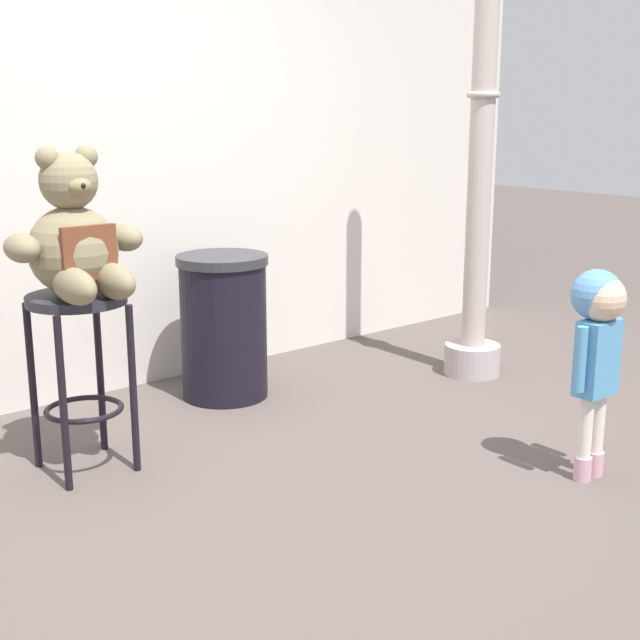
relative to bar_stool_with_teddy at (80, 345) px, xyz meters
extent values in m
plane|color=#594D49|center=(0.59, -0.84, -0.56)|extent=(24.00, 24.00, 0.00)
cube|color=silver|center=(0.59, 1.06, 1.33)|extent=(6.48, 0.30, 3.78)
cylinder|color=#24242D|center=(0.00, 0.00, 0.20)|extent=(0.42, 0.42, 0.04)
cylinder|color=black|center=(-0.16, -0.16, -0.19)|extent=(0.03, 0.03, 0.74)
cylinder|color=black|center=(0.16, -0.16, -0.19)|extent=(0.03, 0.03, 0.74)
cylinder|color=black|center=(-0.16, 0.16, -0.19)|extent=(0.03, 0.03, 0.74)
cylinder|color=black|center=(0.16, 0.16, -0.19)|extent=(0.03, 0.03, 0.74)
torus|color=black|center=(0.00, 0.00, -0.29)|extent=(0.34, 0.34, 0.02)
sphere|color=#807355|center=(0.00, 0.00, 0.40)|extent=(0.37, 0.37, 0.37)
cube|color=brown|center=(0.00, -0.15, 0.41)|extent=(0.23, 0.03, 0.22)
sphere|color=#807355|center=(0.00, 0.00, 0.69)|extent=(0.24, 0.24, 0.24)
ellipsoid|color=olive|center=(0.00, -0.10, 0.67)|extent=(0.10, 0.07, 0.07)
sphere|color=black|center=(0.00, -0.13, 0.67)|extent=(0.03, 0.03, 0.03)
sphere|color=#807355|center=(-0.08, 0.00, 0.78)|extent=(0.09, 0.09, 0.09)
sphere|color=#807355|center=(0.08, 0.00, 0.78)|extent=(0.09, 0.09, 0.09)
ellipsoid|color=#807355|center=(-0.22, -0.03, 0.44)|extent=(0.13, 0.21, 0.12)
ellipsoid|color=#807355|center=(0.22, -0.03, 0.44)|extent=(0.13, 0.21, 0.12)
ellipsoid|color=#807355|center=(-0.08, -0.18, 0.29)|extent=(0.13, 0.31, 0.15)
ellipsoid|color=#807355|center=(0.08, -0.18, 0.29)|extent=(0.13, 0.31, 0.15)
cylinder|color=#D199AA|center=(1.55, -1.46, -0.51)|extent=(0.07, 0.07, 0.10)
cylinder|color=silver|center=(1.55, -1.46, -0.32)|extent=(0.06, 0.06, 0.27)
cylinder|color=#D199AA|center=(1.64, -1.46, -0.51)|extent=(0.07, 0.07, 0.10)
cylinder|color=silver|center=(1.64, -1.46, -0.32)|extent=(0.06, 0.06, 0.27)
cube|color=#4D93C4|center=(1.60, -1.46, -0.03)|extent=(0.19, 0.11, 0.32)
cylinder|color=#4D93C4|center=(1.48, -1.46, -0.01)|extent=(0.05, 0.05, 0.27)
cylinder|color=#4D93C4|center=(1.72, -1.46, -0.01)|extent=(0.05, 0.05, 0.27)
sphere|color=#D8B293|center=(1.60, -1.46, 0.22)|extent=(0.20, 0.20, 0.20)
sphere|color=#568CC5|center=(1.60, -1.44, 0.23)|extent=(0.21, 0.21, 0.21)
cylinder|color=black|center=(1.01, 0.44, -0.20)|extent=(0.46, 0.46, 0.73)
cylinder|color=#2D2D33|center=(1.01, 0.44, 0.19)|extent=(0.49, 0.49, 0.05)
cylinder|color=#AFA0A3|center=(2.36, -0.16, -0.47)|extent=(0.33, 0.33, 0.18)
cylinder|color=#B3A49C|center=(2.36, -0.16, 0.91)|extent=(0.14, 0.14, 2.59)
torus|color=#ADA89E|center=(2.36, -0.16, 1.04)|extent=(0.19, 0.19, 0.04)
camera|label=1|loc=(-1.49, -3.37, 0.98)|focal=48.84mm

